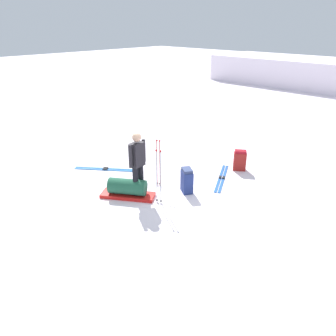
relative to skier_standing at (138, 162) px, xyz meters
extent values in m
plane|color=white|center=(0.39, 0.67, -0.95)|extent=(80.00, 80.00, 0.00)
cube|color=white|center=(-2.74, 18.80, -0.06)|extent=(14.80, 5.15, 1.79)
cylinder|color=black|center=(0.01, -0.10, -0.53)|extent=(0.14, 0.14, 0.85)
cylinder|color=black|center=(-0.01, 0.10, -0.53)|extent=(0.14, 0.14, 0.85)
cube|color=black|center=(0.00, 0.00, 0.20)|extent=(0.25, 0.36, 0.60)
cylinder|color=black|center=(0.03, -0.24, 0.23)|extent=(0.09, 0.09, 0.58)
cylinder|color=black|center=(-0.03, 0.24, 0.23)|extent=(0.09, 0.09, 0.58)
sphere|color=tan|center=(0.00, 0.00, 0.64)|extent=(0.22, 0.22, 0.22)
cube|color=#2455A5|center=(0.87, 2.32, -0.94)|extent=(0.93, 1.68, 0.02)
cube|color=black|center=(0.87, 2.32, -0.92)|extent=(0.12, 0.15, 0.03)
cube|color=#2455A5|center=(0.95, 2.37, -0.94)|extent=(0.93, 1.68, 0.02)
cube|color=black|center=(0.95, 2.37, -0.92)|extent=(0.12, 0.15, 0.03)
cube|color=#1C5FA6|center=(-1.97, 0.40, -0.94)|extent=(1.55, 1.19, 0.02)
cube|color=black|center=(-1.97, 0.40, -0.92)|extent=(0.15, 0.13, 0.03)
cube|color=#1C5FA6|center=(-2.03, 0.48, -0.94)|extent=(1.55, 1.19, 0.02)
cube|color=black|center=(-2.03, 0.48, -0.92)|extent=(0.15, 0.13, 0.03)
cube|color=navy|center=(0.72, 1.04, -0.67)|extent=(0.45, 0.42, 0.58)
cube|color=navy|center=(0.72, 1.04, -0.34)|extent=(0.41, 0.38, 0.08)
cube|color=maroon|center=(0.94, 3.20, -0.68)|extent=(0.42, 0.38, 0.55)
cube|color=maroon|center=(0.94, 3.20, -0.37)|extent=(0.38, 0.35, 0.08)
cylinder|color=#B4BFC4|center=(0.55, 0.11, -0.28)|extent=(0.02, 0.02, 1.34)
sphere|color=#A51919|center=(0.55, 0.11, 0.42)|extent=(0.05, 0.05, 0.05)
cylinder|color=black|center=(0.55, 0.11, -0.89)|extent=(0.07, 0.07, 0.01)
cylinder|color=#B4BFC4|center=(0.66, 0.14, -0.28)|extent=(0.02, 0.02, 1.34)
sphere|color=#A51919|center=(0.66, 0.14, 0.42)|extent=(0.05, 0.05, 0.05)
cylinder|color=black|center=(0.66, 0.14, -0.89)|extent=(0.07, 0.07, 0.01)
cylinder|color=maroon|center=(-0.11, 0.78, -0.33)|extent=(0.02, 0.02, 1.26)
sphere|color=#A51919|center=(-0.11, 0.78, 0.33)|extent=(0.05, 0.05, 0.05)
cylinder|color=black|center=(-0.11, 0.78, -0.89)|extent=(0.07, 0.07, 0.01)
cylinder|color=maroon|center=(-0.03, 0.80, -0.33)|extent=(0.02, 0.02, 1.26)
sphere|color=#A51919|center=(-0.03, 0.80, 0.33)|extent=(0.05, 0.05, 0.05)
cylinder|color=black|center=(-0.03, 0.80, -0.89)|extent=(0.07, 0.07, 0.01)
cube|color=red|center=(-0.19, -0.21, -0.91)|extent=(1.39, 1.12, 0.09)
cylinder|color=#20583F|center=(-0.19, -0.21, -0.66)|extent=(1.02, 0.85, 0.40)
camera|label=1|loc=(5.78, -4.97, 3.16)|focal=35.93mm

